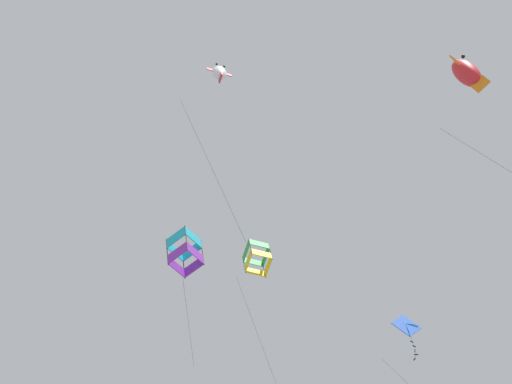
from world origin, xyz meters
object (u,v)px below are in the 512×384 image
kite_fish_highest (219,73)px  kite_box_mid_left (185,252)px  kite_box_upper_right (257,258)px  kite_diamond_near_left (407,327)px  kite_fish_low_drifter (467,73)px

kite_fish_highest → kite_box_mid_left: bearing=-96.6°
kite_box_mid_left → kite_box_upper_right: (3.66, 2.39, 2.55)m
kite_fish_highest → kite_box_upper_right: (3.52, 9.80, -0.22)m
kite_fish_highest → kite_box_mid_left: (-0.14, 7.41, -2.77)m
kite_diamond_near_left → kite_box_upper_right: (-6.87, 0.38, 3.38)m
kite_fish_highest → kite_box_upper_right: 10.42m
kite_box_mid_left → kite_diamond_near_left: bearing=149.6°
kite_diamond_near_left → kite_fish_low_drifter: 11.94m
kite_fish_highest → kite_box_upper_right: kite_box_upper_right is taller
kite_fish_low_drifter → kite_box_upper_right: bearing=-98.6°
kite_box_mid_left → kite_fish_low_drifter: kite_fish_low_drifter is taller
kite_box_upper_right → kite_diamond_near_left: bearing=169.3°
kite_diamond_near_left → kite_box_mid_left: size_ratio=0.86×
kite_box_upper_right → kite_fish_low_drifter: (6.05, -11.73, 0.24)m
kite_box_upper_right → kite_fish_highest: bearing=62.7°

